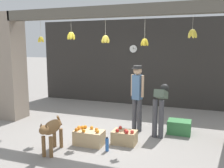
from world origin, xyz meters
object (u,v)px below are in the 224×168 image
fruit_crate_oranges (89,137)px  wall_clock (133,49)px  produce_box_green (179,127)px  shopkeeper (137,93)px  worker_stooping (161,103)px  dog (51,130)px  water_bottle (107,145)px  fruit_crate_apples (124,137)px

fruit_crate_oranges → wall_clock: 4.10m
fruit_crate_oranges → produce_box_green: 2.13m
shopkeeper → worker_stooping: shopkeeper is taller
shopkeeper → wall_clock: size_ratio=5.87×
worker_stooping → shopkeeper: bearing=177.7°
dog → water_bottle: dog is taller
fruit_crate_oranges → dog: bearing=-130.3°
fruit_crate_apples → wall_clock: 3.92m
produce_box_green → worker_stooping: bearing=-156.0°
dog → shopkeeper: size_ratio=0.56×
worker_stooping → water_bottle: worker_stooping is taller
shopkeeper → produce_box_green: 1.23m
fruit_crate_apples → water_bottle: bearing=-113.9°
fruit_crate_apples → dog: bearing=-143.0°
produce_box_green → wall_clock: bearing=126.1°
water_bottle → wall_clock: 4.30m
dog → produce_box_green: dog is taller
worker_stooping → produce_box_green: worker_stooping is taller
shopkeeper → worker_stooping: 0.58m
worker_stooping → water_bottle: (-0.80, -1.29, -0.60)m
water_bottle → fruit_crate_apples: bearing=66.1°
fruit_crate_oranges → water_bottle: bearing=-20.4°
fruit_crate_apples → produce_box_green: (1.01, 1.01, 0.01)m
dog → produce_box_green: (2.18, 1.89, -0.30)m
fruit_crate_oranges → produce_box_green: bearing=37.7°
shopkeeper → wall_clock: bearing=-55.8°
worker_stooping → fruit_crate_oranges: (-1.26, -1.11, -0.58)m
shopkeeper → fruit_crate_oranges: shopkeeper is taller
fruit_crate_oranges → water_bottle: (0.46, -0.17, -0.03)m
fruit_crate_oranges → shopkeeper: bearing=58.5°
fruit_crate_apples → shopkeeper: bearing=87.2°
fruit_crate_apples → worker_stooping: bearing=54.0°
dog → water_bottle: (0.96, 0.41, -0.32)m
wall_clock → produce_box_green: bearing=-53.9°
produce_box_green → wall_clock: 3.46m
water_bottle → shopkeeper: bearing=79.4°
dog → water_bottle: 1.09m
dog → wall_clock: wall_clock is taller
water_bottle → wall_clock: size_ratio=1.06×
fruit_crate_apples → produce_box_green: fruit_crate_apples is taller
shopkeeper → fruit_crate_apples: 1.15m
worker_stooping → produce_box_green: (0.42, 0.19, -0.58)m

